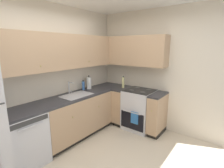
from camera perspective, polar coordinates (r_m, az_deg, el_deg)
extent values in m
cube|color=beige|center=(3.39, -22.01, 2.64)|extent=(3.79, 0.05, 2.64)
cube|color=beige|center=(3.85, 16.36, 4.14)|extent=(0.05, 3.11, 2.64)
cylinder|color=silver|center=(2.49, -33.76, -19.63)|extent=(0.02, 0.02, 0.67)
cube|color=silver|center=(3.11, -28.00, -16.22)|extent=(0.60, 0.60, 0.86)
cube|color=#333333|center=(2.70, -26.04, -11.49)|extent=(0.55, 0.01, 0.07)
cube|color=silver|center=(2.71, -25.76, -12.94)|extent=(0.36, 0.02, 0.02)
cube|color=tan|center=(3.61, -11.95, -10.11)|extent=(1.59, 0.60, 0.77)
cube|color=black|center=(3.82, -11.95, -15.97)|extent=(1.59, 0.54, 0.09)
sphere|color=tan|center=(3.13, -13.16, -10.95)|extent=(0.02, 0.02, 0.02)
sphere|color=tan|center=(3.58, -4.48, -7.61)|extent=(0.02, 0.02, 0.02)
cube|color=#2D2D33|center=(3.48, -12.28, -3.98)|extent=(2.79, 0.60, 0.03)
cube|color=tan|center=(4.12, 3.68, -6.98)|extent=(0.60, 0.25, 0.77)
cube|color=black|center=(4.30, 3.83, -12.29)|extent=(0.54, 0.25, 0.09)
cube|color=tan|center=(3.74, 15.13, -9.50)|extent=(0.60, 0.23, 0.77)
cube|color=black|center=(3.94, 14.93, -15.18)|extent=(0.54, 0.23, 0.09)
sphere|color=tan|center=(3.41, 13.24, -8.92)|extent=(0.02, 0.02, 0.02)
cube|color=#2D2D33|center=(4.00, 3.76, -1.54)|extent=(0.60, 0.25, 0.03)
cube|color=#2D2D33|center=(3.61, 15.49, -3.55)|extent=(0.60, 0.23, 0.03)
cube|color=silver|center=(3.93, 9.28, -8.52)|extent=(0.64, 0.62, 0.90)
cube|color=black|center=(3.73, 6.76, -12.32)|extent=(0.02, 0.55, 0.38)
cube|color=silver|center=(3.63, 6.67, -9.46)|extent=(0.02, 0.43, 0.02)
cube|color=black|center=(3.79, 9.52, -2.10)|extent=(0.59, 0.60, 0.01)
cube|color=silver|center=(4.04, 11.58, -0.27)|extent=(0.03, 0.60, 0.15)
cylinder|color=#4C4C4C|center=(3.61, 10.39, -2.73)|extent=(0.11, 0.11, 0.01)
cylinder|color=#4C4C4C|center=(3.74, 6.66, -2.08)|extent=(0.11, 0.11, 0.01)
cylinder|color=#4C4C4C|center=(3.86, 12.29, -1.83)|extent=(0.11, 0.11, 0.01)
cylinder|color=#4C4C4C|center=(3.97, 8.74, -1.26)|extent=(0.11, 0.11, 0.01)
cube|color=#2D6BB2|center=(3.64, 7.63, -11.33)|extent=(0.02, 0.17, 0.26)
cube|color=tan|center=(3.35, -16.69, 10.44)|extent=(2.47, 0.32, 0.65)
sphere|color=tan|center=(2.93, -23.05, 5.62)|extent=(0.02, 0.02, 0.02)
sphere|color=tan|center=(3.59, -7.78, 7.61)|extent=(0.02, 0.02, 0.02)
cube|color=tan|center=(3.94, 6.47, 11.12)|extent=(0.32, 1.67, 0.65)
cube|color=#B7B7BC|center=(3.45, -11.90, -3.71)|extent=(0.61, 0.40, 0.01)
cube|color=gray|center=(3.47, -11.87, -4.48)|extent=(0.56, 0.36, 0.09)
cube|color=#99999E|center=(3.46, -11.88, -4.27)|extent=(0.02, 0.35, 0.06)
cylinder|color=silver|center=(3.59, -14.40, -1.18)|extent=(0.02, 0.02, 0.25)
cylinder|color=silver|center=(3.51, -13.74, 0.47)|extent=(0.02, 0.15, 0.02)
cylinder|color=silver|center=(3.65, -13.70, -2.50)|extent=(0.02, 0.02, 0.06)
cylinder|color=#3F72BF|center=(3.83, -9.69, -0.58)|extent=(0.06, 0.06, 0.19)
cylinder|color=#262626|center=(3.81, -9.75, 1.05)|extent=(0.03, 0.03, 0.03)
cylinder|color=white|center=(3.91, -7.82, 0.32)|extent=(0.11, 0.11, 0.27)
cylinder|color=#3F3F3F|center=(3.91, -7.83, 0.61)|extent=(0.02, 0.02, 0.33)
cylinder|color=beige|center=(3.97, 3.79, 0.52)|extent=(0.06, 0.06, 0.26)
cylinder|color=black|center=(3.94, 3.82, 2.53)|extent=(0.03, 0.03, 0.02)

